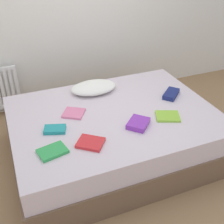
{
  "coord_description": "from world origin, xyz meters",
  "views": [
    {
      "loc": [
        -0.91,
        -2.19,
        2.0
      ],
      "look_at": [
        0.0,
        0.05,
        0.48
      ],
      "focal_mm": 46.35,
      "sensor_mm": 36.0,
      "label": 1
    }
  ],
  "objects": [
    {
      "name": "textbook_green",
      "position": [
        -0.68,
        -0.36,
        0.51
      ],
      "size": [
        0.25,
        0.2,
        0.03
      ],
      "primitive_type": "cube",
      "rotation": [
        0.0,
        0.0,
        0.21
      ],
      "color": "green",
      "rests_on": "bed"
    },
    {
      "name": "textbook_pink",
      "position": [
        -0.37,
        0.13,
        0.51
      ],
      "size": [
        0.26,
        0.26,
        0.02
      ],
      "primitive_type": "cube",
      "rotation": [
        0.0,
        0.0,
        -0.57
      ],
      "color": "pink",
      "rests_on": "bed"
    },
    {
      "name": "bed",
      "position": [
        0.0,
        0.0,
        0.25
      ],
      "size": [
        2.0,
        1.5,
        0.5
      ],
      "color": "brown",
      "rests_on": "ground"
    },
    {
      "name": "textbook_purple",
      "position": [
        0.12,
        -0.28,
        0.52
      ],
      "size": [
        0.26,
        0.26,
        0.05
      ],
      "primitive_type": "cube",
      "rotation": [
        0.0,
        0.0,
        0.77
      ],
      "color": "purple",
      "rests_on": "bed"
    },
    {
      "name": "textbook_teal",
      "position": [
        -0.6,
        -0.08,
        0.52
      ],
      "size": [
        0.22,
        0.18,
        0.03
      ],
      "primitive_type": "cube",
      "rotation": [
        0.0,
        0.0,
        -0.32
      ],
      "color": "teal",
      "rests_on": "bed"
    },
    {
      "name": "textbook_red",
      "position": [
        -0.37,
        -0.37,
        0.51
      ],
      "size": [
        0.27,
        0.27,
        0.03
      ],
      "primitive_type": "cube",
      "rotation": [
        0.0,
        0.0,
        -0.67
      ],
      "color": "red",
      "rests_on": "bed"
    },
    {
      "name": "textbook_lime",
      "position": [
        0.44,
        -0.26,
        0.51
      ],
      "size": [
        0.27,
        0.25,
        0.02
      ],
      "primitive_type": "cube",
      "rotation": [
        0.0,
        0.0,
        -0.4
      ],
      "color": "#8CC638",
      "rests_on": "bed"
    },
    {
      "name": "pillow",
      "position": [
        -0.04,
        0.49,
        0.55
      ],
      "size": [
        0.49,
        0.33,
        0.1
      ],
      "primitive_type": "ellipsoid",
      "color": "white",
      "rests_on": "bed"
    },
    {
      "name": "textbook_navy",
      "position": [
        0.69,
        0.08,
        0.52
      ],
      "size": [
        0.26,
        0.25,
        0.05
      ],
      "primitive_type": "cube",
      "rotation": [
        0.0,
        0.0,
        0.72
      ],
      "color": "navy",
      "rests_on": "bed"
    },
    {
      "name": "ground_plane",
      "position": [
        0.0,
        0.0,
        0.0
      ],
      "size": [
        8.0,
        8.0,
        0.0
      ],
      "primitive_type": "plane",
      "color": "#93704C"
    }
  ]
}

